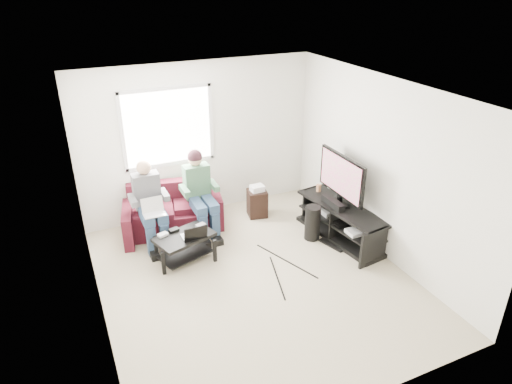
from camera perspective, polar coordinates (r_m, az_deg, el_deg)
floor at (r=6.42m, az=-0.18°, el=-10.80°), size 4.50×4.50×0.00m
ceiling at (r=5.30m, az=-0.22°, el=12.37°), size 4.50×4.50×0.00m
wall_back at (r=7.69m, az=-7.18°, el=6.42°), size 4.50×0.00×4.50m
wall_front at (r=4.11m, az=13.21°, el=-13.04°), size 4.50×0.00×4.50m
wall_left at (r=5.34m, az=-20.22°, el=-4.27°), size 0.00×4.50×4.50m
wall_right at (r=6.74m, az=15.49°, el=2.80°), size 0.00×4.50×4.50m
window at (r=7.46m, az=-10.95°, el=7.95°), size 1.48×0.04×1.28m
sofa at (r=7.56m, az=-10.33°, el=-2.57°), size 1.77×1.01×0.76m
person_left at (r=7.07m, az=-13.16°, el=-1.11°), size 0.40×0.70×1.30m
person_right at (r=7.23m, az=-7.08°, el=0.55°), size 0.40×0.71×1.35m
laptop_silver at (r=6.85m, az=-12.65°, el=-2.28°), size 0.39×0.35×0.24m
coffee_table at (r=6.73m, az=-8.91°, el=-6.20°), size 0.93×0.72×0.41m
laptop_black at (r=6.57m, az=-7.85°, el=-4.63°), size 0.38×0.30×0.24m
controller_a at (r=6.71m, az=-11.58°, el=-5.25°), size 0.16×0.13×0.04m
controller_b at (r=6.79m, az=-10.23°, el=-4.70°), size 0.15×0.11×0.04m
controller_c at (r=6.85m, az=-6.94°, el=-4.15°), size 0.16×0.13×0.04m
tv_stand at (r=7.33m, az=10.60°, el=-3.91°), size 0.72×1.73×0.55m
tv at (r=7.06m, az=10.62°, el=1.84°), size 0.12×1.10×0.81m
soundbar at (r=7.18m, az=9.59°, el=-1.30°), size 0.12×0.50×0.10m
drink_cup at (r=7.60m, az=7.85°, el=0.53°), size 0.08×0.08×0.12m
console_white at (r=7.02m, az=12.48°, el=-4.84°), size 0.30×0.22×0.06m
console_grey at (r=7.51m, az=9.37°, el=-2.33°), size 0.34×0.26×0.08m
console_black at (r=7.26m, az=10.87°, el=-3.54°), size 0.38×0.30×0.07m
subwoofer at (r=7.22m, az=7.07°, el=-3.85°), size 0.25×0.25×0.56m
keyboard_floor at (r=7.22m, az=9.53°, el=-6.49°), size 0.27×0.48×0.03m
end_table at (r=7.85m, az=0.15°, el=-1.26°), size 0.32×0.32×0.57m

